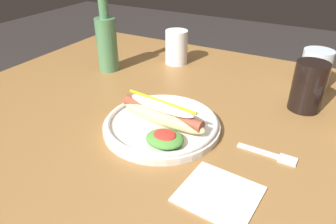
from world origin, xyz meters
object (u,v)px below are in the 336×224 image
(water_cup, at_px, (315,69))
(glass_bottle, at_px, (107,41))
(hot_dog_plate, at_px, (162,122))
(soda_cup, at_px, (308,86))
(extra_cup, at_px, (176,47))
(fork, at_px, (272,155))
(napkin, at_px, (219,194))

(water_cup, bearing_deg, glass_bottle, -163.98)
(water_cup, distance_m, glass_bottle, 0.63)
(hot_dog_plate, distance_m, soda_cup, 0.38)
(extra_cup, bearing_deg, fork, -42.05)
(fork, height_order, glass_bottle, glass_bottle)
(soda_cup, bearing_deg, hot_dog_plate, -135.76)
(hot_dog_plate, xyz_separation_m, glass_bottle, (-0.33, 0.23, 0.07))
(hot_dog_plate, distance_m, glass_bottle, 0.41)
(extra_cup, distance_m, napkin, 0.63)
(hot_dog_plate, height_order, soda_cup, soda_cup)
(fork, height_order, water_cup, water_cup)
(extra_cup, distance_m, glass_bottle, 0.23)
(soda_cup, distance_m, glass_bottle, 0.60)
(glass_bottle, distance_m, napkin, 0.64)
(extra_cup, height_order, napkin, extra_cup)
(hot_dog_plate, xyz_separation_m, water_cup, (0.27, 0.41, 0.03))
(glass_bottle, height_order, napkin, glass_bottle)
(hot_dog_plate, xyz_separation_m, soda_cup, (0.27, 0.26, 0.04))
(hot_dog_plate, relative_size, water_cup, 2.38)
(hot_dog_plate, bearing_deg, extra_cup, 112.94)
(hot_dog_plate, bearing_deg, water_cup, 56.46)
(soda_cup, bearing_deg, glass_bottle, -177.34)
(water_cup, xyz_separation_m, napkin, (-0.08, -0.53, -0.05))
(fork, bearing_deg, napkin, -108.05)
(water_cup, bearing_deg, soda_cup, -90.23)
(extra_cup, height_order, glass_bottle, glass_bottle)
(soda_cup, relative_size, napkin, 0.96)
(soda_cup, relative_size, extra_cup, 1.11)
(fork, bearing_deg, glass_bottle, 161.60)
(glass_bottle, bearing_deg, fork, -20.11)
(soda_cup, xyz_separation_m, glass_bottle, (-0.60, -0.03, 0.03))
(extra_cup, bearing_deg, hot_dog_plate, -67.06)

